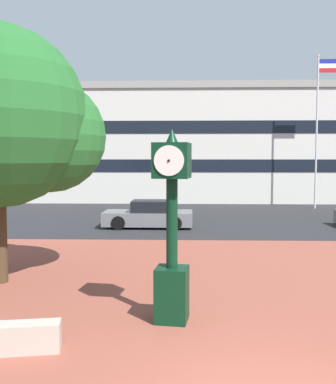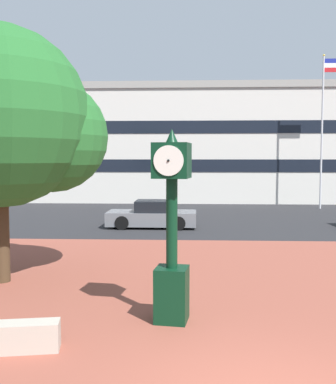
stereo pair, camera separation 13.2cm
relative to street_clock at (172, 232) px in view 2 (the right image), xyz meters
The scene contains 6 objects.
plaza_brick_paving 2.44m from the street_clock, 33.41° to the left, with size 44.00×16.26×0.01m, color brown.
street_clock is the anchor object (origin of this frame).
plaza_tree 5.76m from the street_clock, 146.84° to the left, with size 5.09×4.74×6.73m.
car_street_near 12.55m from the street_clock, 96.38° to the left, with size 4.22×1.97×1.28m.
flagpole_primary 23.03m from the street_clock, 66.60° to the left, with size 1.59×0.14×9.90m.
civic_building 29.81m from the street_clock, 88.32° to the left, with size 31.48×12.65×8.76m.
Camera 2 is at (-1.02, -5.68, 3.29)m, focal length 42.26 mm.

